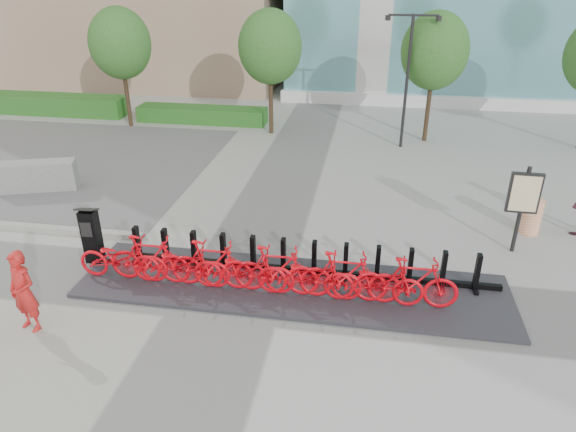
% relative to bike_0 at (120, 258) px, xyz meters
% --- Properties ---
extents(ground, '(120.00, 120.00, 0.00)m').
position_rel_bike_0_xyz_m(ground, '(2.60, 0.05, -0.59)').
color(ground, '#A1A1A1').
extents(gravel_patch, '(14.00, 14.00, 0.00)m').
position_rel_bike_0_xyz_m(gravel_patch, '(-7.40, 7.05, -0.58)').
color(gravel_patch, '#575757').
rests_on(gravel_patch, ground).
extents(hedge_a, '(10.00, 1.40, 0.90)m').
position_rel_bike_0_xyz_m(hedge_a, '(-11.40, 13.55, -0.14)').
color(hedge_a, '#1E541D').
rests_on(hedge_a, ground).
extents(hedge_b, '(6.00, 1.20, 0.70)m').
position_rel_bike_0_xyz_m(hedge_b, '(-2.40, 13.25, -0.24)').
color(hedge_b, '#1E541D').
rests_on(hedge_b, ground).
extents(tree_0, '(2.60, 2.60, 5.10)m').
position_rel_bike_0_xyz_m(tree_0, '(-5.40, 12.05, 3.00)').
color(tree_0, '#402F22').
rests_on(tree_0, ground).
extents(tree_1, '(2.60, 2.60, 5.10)m').
position_rel_bike_0_xyz_m(tree_1, '(1.10, 12.05, 3.00)').
color(tree_1, '#402F22').
rests_on(tree_1, ground).
extents(tree_2, '(2.60, 2.60, 5.10)m').
position_rel_bike_0_xyz_m(tree_2, '(7.60, 12.05, 3.00)').
color(tree_2, '#402F22').
rests_on(tree_2, ground).
extents(streetlamp, '(2.00, 0.20, 5.00)m').
position_rel_bike_0_xyz_m(streetlamp, '(6.60, 11.05, 2.55)').
color(streetlamp, black).
rests_on(streetlamp, ground).
extents(dock_pad, '(9.60, 2.40, 0.08)m').
position_rel_bike_0_xyz_m(dock_pad, '(3.90, 0.35, -0.55)').
color(dock_pad, '#2A2A30').
rests_on(dock_pad, ground).
extents(dock_rail_posts, '(8.02, 0.50, 0.85)m').
position_rel_bike_0_xyz_m(dock_rail_posts, '(3.96, 0.82, -0.08)').
color(dock_rail_posts, black).
rests_on(dock_rail_posts, dock_pad).
extents(bike_0, '(1.93, 0.67, 1.02)m').
position_rel_bike_0_xyz_m(bike_0, '(0.00, 0.00, 0.00)').
color(bike_0, red).
rests_on(bike_0, dock_pad).
extents(bike_1, '(1.88, 0.53, 1.13)m').
position_rel_bike_0_xyz_m(bike_1, '(0.72, 0.00, 0.06)').
color(bike_1, red).
rests_on(bike_1, dock_pad).
extents(bike_2, '(1.93, 0.67, 1.02)m').
position_rel_bike_0_xyz_m(bike_2, '(1.44, 0.00, 0.00)').
color(bike_2, red).
rests_on(bike_2, dock_pad).
extents(bike_3, '(1.88, 0.53, 1.13)m').
position_rel_bike_0_xyz_m(bike_3, '(2.16, 0.00, 0.06)').
color(bike_3, red).
rests_on(bike_3, dock_pad).
extents(bike_4, '(1.93, 0.67, 1.02)m').
position_rel_bike_0_xyz_m(bike_4, '(2.88, 0.00, 0.00)').
color(bike_4, red).
rests_on(bike_4, dock_pad).
extents(bike_5, '(1.88, 0.53, 1.13)m').
position_rel_bike_0_xyz_m(bike_5, '(3.60, 0.00, 0.06)').
color(bike_5, red).
rests_on(bike_5, dock_pad).
extents(bike_6, '(1.93, 0.67, 1.02)m').
position_rel_bike_0_xyz_m(bike_6, '(4.32, 0.00, 0.00)').
color(bike_6, red).
rests_on(bike_6, dock_pad).
extents(bike_7, '(1.88, 0.53, 1.13)m').
position_rel_bike_0_xyz_m(bike_7, '(5.04, 0.00, 0.06)').
color(bike_7, red).
rests_on(bike_7, dock_pad).
extents(bike_8, '(1.93, 0.67, 1.02)m').
position_rel_bike_0_xyz_m(bike_8, '(5.76, 0.00, 0.00)').
color(bike_8, red).
rests_on(bike_8, dock_pad).
extents(bike_9, '(1.88, 0.53, 1.13)m').
position_rel_bike_0_xyz_m(bike_9, '(6.48, 0.00, 0.06)').
color(bike_9, red).
rests_on(bike_9, dock_pad).
extents(kiosk, '(0.48, 0.41, 1.46)m').
position_rel_bike_0_xyz_m(kiosk, '(-0.98, 0.61, 0.19)').
color(kiosk, black).
rests_on(kiosk, dock_pad).
extents(worker_red, '(0.71, 0.56, 1.72)m').
position_rel_bike_0_xyz_m(worker_red, '(-1.01, -1.91, 0.27)').
color(worker_red, red).
rests_on(worker_red, ground).
extents(construction_barrel, '(0.64, 0.64, 0.97)m').
position_rel_bike_0_xyz_m(construction_barrel, '(9.82, 4.05, -0.10)').
color(construction_barrel, orange).
rests_on(construction_barrel, ground).
extents(jersey_barrier, '(2.51, 1.42, 0.94)m').
position_rel_bike_0_xyz_m(jersey_barrier, '(-5.10, 4.60, -0.12)').
color(jersey_barrier, gray).
rests_on(jersey_barrier, ground).
extents(map_sign, '(0.75, 0.14, 2.28)m').
position_rel_bike_0_xyz_m(map_sign, '(9.16, 2.93, 0.92)').
color(map_sign, black).
rests_on(map_sign, ground).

